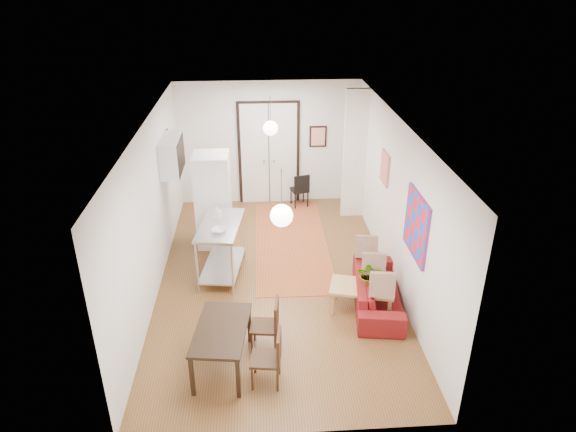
{
  "coord_description": "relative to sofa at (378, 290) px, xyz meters",
  "views": [
    {
      "loc": [
        -0.32,
        -7.98,
        5.17
      ],
      "look_at": [
        0.22,
        0.03,
        1.25
      ],
      "focal_mm": 32.0,
      "sensor_mm": 36.0,
      "label": 1
    }
  ],
  "objects": [
    {
      "name": "bowl",
      "position": [
        -2.64,
        0.79,
        0.81
      ],
      "size": [
        0.32,
        0.32,
        0.06
      ],
      "primitive_type": "imported",
      "rotation": [
        0.0,
        0.0,
        -0.34
      ],
      "color": "silver",
      "rests_on": "kitchen_counter"
    },
    {
      "name": "ceiling",
      "position": [
        -1.67,
        0.9,
        2.62
      ],
      "size": [
        4.2,
        7.0,
        0.02
      ],
      "primitive_type": "cube",
      "color": "silver",
      "rests_on": "wall_back"
    },
    {
      "name": "painting_popart",
      "position": [
        0.41,
        -0.35,
        1.37
      ],
      "size": [
        0.05,
        1.0,
        1.0
      ],
      "primitive_type": "cube",
      "color": "red",
      "rests_on": "wall_right"
    },
    {
      "name": "print_left",
      "position": [
        -3.74,
        2.9,
        1.67
      ],
      "size": [
        0.03,
        0.44,
        0.54
      ],
      "primitive_type": "cube",
      "color": "#9F7242",
      "rests_on": "wall_left"
    },
    {
      "name": "black_side_chair",
      "position": [
        -0.97,
        4.13,
        0.2
      ],
      "size": [
        0.46,
        0.46,
        0.83
      ],
      "rotation": [
        0.0,
        0.0,
        3.39
      ],
      "color": "black",
      "rests_on": "floor"
    },
    {
      "name": "pendant_back",
      "position": [
        -1.67,
        2.9,
        1.97
      ],
      "size": [
        0.3,
        0.3,
        0.8
      ],
      "color": "white",
      "rests_on": "ceiling"
    },
    {
      "name": "kilim_rug",
      "position": [
        -1.3,
        2.21,
        -0.27
      ],
      "size": [
        1.5,
        3.89,
        0.01
      ],
      "primitive_type": "cube",
      "rotation": [
        0.0,
        0.0,
        -0.01
      ],
      "color": "#B95D2E",
      "rests_on": "floor"
    },
    {
      "name": "wall_back",
      "position": [
        -1.67,
        4.4,
        1.17
      ],
      "size": [
        4.2,
        0.02,
        2.9
      ],
      "primitive_type": "cube",
      "color": "white",
      "rests_on": "floor"
    },
    {
      "name": "dining_chair_near",
      "position": [
        -1.93,
        -0.92,
        0.2
      ],
      "size": [
        0.45,
        0.59,
        0.84
      ],
      "rotation": [
        0.0,
        0.0,
        -1.7
      ],
      "color": "#3D2613",
      "rests_on": "floor"
    },
    {
      "name": "coffee_table",
      "position": [
        -0.3,
        -0.15,
        0.12
      ],
      "size": [
        1.15,
        0.82,
        0.46
      ],
      "rotation": [
        0.0,
        0.0,
        -0.26
      ],
      "color": "tan",
      "rests_on": "floor"
    },
    {
      "name": "poster_back",
      "position": [
        -0.52,
        4.37,
        1.32
      ],
      "size": [
        0.4,
        0.03,
        0.5
      ],
      "primitive_type": "cube",
      "color": "red",
      "rests_on": "wall_back"
    },
    {
      "name": "dining_chair_far",
      "position": [
        -1.93,
        -1.62,
        0.2
      ],
      "size": [
        0.45,
        0.59,
        0.84
      ],
      "rotation": [
        0.0,
        0.0,
        -1.7
      ],
      "color": "#3D2613",
      "rests_on": "floor"
    },
    {
      "name": "wall_left",
      "position": [
        -3.77,
        0.9,
        1.17
      ],
      "size": [
        0.02,
        7.0,
        2.9
      ],
      "primitive_type": "cube",
      "color": "white",
      "rests_on": "floor"
    },
    {
      "name": "double_doors",
      "position": [
        -1.67,
        4.36,
        0.92
      ],
      "size": [
        1.44,
        0.06,
        2.5
      ],
      "primitive_type": "cube",
      "color": "white",
      "rests_on": "wall_back"
    },
    {
      "name": "pendant_front",
      "position": [
        -1.67,
        -1.1,
        1.97
      ],
      "size": [
        0.3,
        0.3,
        0.8
      ],
      "color": "white",
      "rests_on": "ceiling"
    },
    {
      "name": "stub_partition",
      "position": [
        0.18,
        3.45,
        1.17
      ],
      "size": [
        0.5,
        0.1,
        2.9
      ],
      "primitive_type": "cube",
      "color": "white",
      "rests_on": "floor"
    },
    {
      "name": "sofa",
      "position": [
        0.0,
        0.0,
        0.0
      ],
      "size": [
        1.99,
        1.0,
        0.56
      ],
      "primitive_type": "imported",
      "rotation": [
        0.0,
        0.0,
        1.43
      ],
      "color": "maroon",
      "rests_on": "floor"
    },
    {
      "name": "wall_right",
      "position": [
        0.43,
        0.9,
        1.17
      ],
      "size": [
        0.02,
        7.0,
        2.9
      ],
      "primitive_type": "cube",
      "color": "white",
      "rests_on": "floor"
    },
    {
      "name": "kitchen_counter",
      "position": [
        -2.64,
        1.09,
        0.43
      ],
      "size": [
        0.87,
        1.46,
        1.05
      ],
      "rotation": [
        0.0,
        0.0,
        -0.14
      ],
      "color": "silver",
      "rests_on": "floor"
    },
    {
      "name": "soap_bottle",
      "position": [
        -2.69,
        1.34,
        0.88
      ],
      "size": [
        0.13,
        0.13,
        0.22
      ],
      "primitive_type": "imported",
      "rotation": [
        0.0,
        0.0,
        -0.34
      ],
      "color": "#5092AF",
      "rests_on": "kitchen_counter"
    },
    {
      "name": "potted_plant",
      "position": [
        -0.2,
        -0.15,
        0.4
      ],
      "size": [
        0.48,
        0.44,
        0.45
      ],
      "primitive_type": "imported",
      "rotation": [
        0.0,
        0.0,
        -0.26
      ],
      "color": "#3A632C",
      "rests_on": "coffee_table"
    },
    {
      "name": "dining_table",
      "position": [
        -2.53,
        -1.36,
        0.32
      ],
      "size": [
        0.85,
        1.3,
        0.68
      ],
      "rotation": [
        0.0,
        0.0,
        -0.13
      ],
      "color": "black",
      "rests_on": "floor"
    },
    {
      "name": "wall_front",
      "position": [
        -1.67,
        -2.6,
        1.17
      ],
      "size": [
        4.2,
        0.02,
        2.9
      ],
      "primitive_type": "cube",
      "color": "white",
      "rests_on": "floor"
    },
    {
      "name": "fridge",
      "position": [
        -2.85,
        2.32,
        0.69
      ],
      "size": [
        0.7,
        0.7,
        1.93
      ],
      "primitive_type": "cube",
      "rotation": [
        0.0,
        0.0,
        -0.03
      ],
      "color": "white",
      "rests_on": "floor"
    },
    {
      "name": "painting_abstract",
      "position": [
        0.41,
        1.7,
        1.52
      ],
      "size": [
        0.05,
        0.5,
        0.6
      ],
      "primitive_type": "cube",
      "color": "beige",
      "rests_on": "wall_right"
    },
    {
      "name": "wall_cabinet",
      "position": [
        -3.59,
        2.4,
        1.62
      ],
      "size": [
        0.35,
        1.0,
        0.7
      ],
      "primitive_type": "cube",
      "color": "silver",
      "rests_on": "wall_left"
    },
    {
      "name": "floor",
      "position": [
        -1.67,
        0.9,
        -0.28
      ],
      "size": [
        7.0,
        7.0,
        0.0
      ],
      "primitive_type": "plane",
      "color": "brown",
      "rests_on": "ground"
    }
  ]
}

